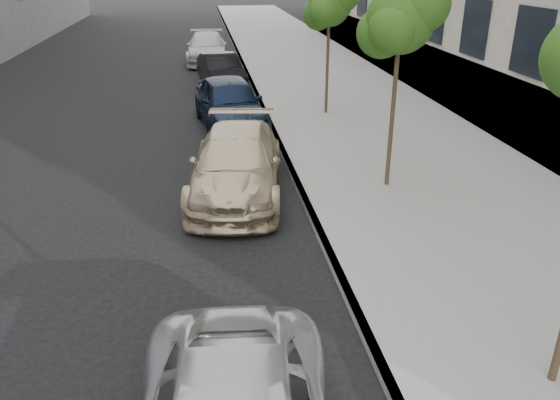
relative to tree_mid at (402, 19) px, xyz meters
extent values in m
cube|color=gray|center=(1.07, 16.00, -3.75)|extent=(6.40, 72.00, 0.14)
cube|color=#9E9B93|center=(-2.05, 16.00, -3.75)|extent=(0.15, 72.00, 0.14)
cylinder|color=#38281C|center=(-0.03, 0.00, -1.49)|extent=(0.10, 0.10, 4.37)
sphere|color=#2A5415|center=(-0.03, 0.00, 0.00)|extent=(1.44, 1.44, 1.44)
sphere|color=#2A5415|center=(0.32, -0.20, 0.30)|extent=(1.15, 1.15, 1.15)
sphere|color=#2A5415|center=(-0.33, 0.25, -0.30)|extent=(1.08, 1.08, 1.08)
cylinder|color=#38281C|center=(-0.03, 6.50, -1.59)|extent=(0.10, 0.10, 4.16)
sphere|color=#2A5415|center=(-0.03, 6.50, -0.21)|extent=(1.34, 1.34, 1.34)
sphere|color=#2A5415|center=(-0.33, 6.75, -0.51)|extent=(1.00, 1.00, 1.00)
imported|color=#C4B18B|center=(-3.49, 0.33, -3.11)|extent=(2.63, 5.11, 1.42)
imported|color=black|center=(-3.33, 5.69, -3.03)|extent=(2.41, 4.82, 1.58)
imported|color=black|center=(-3.33, 11.69, -3.15)|extent=(2.05, 4.20, 1.32)
imported|color=#ADAFB6|center=(-3.79, 17.63, -3.09)|extent=(2.17, 5.06, 1.45)
camera|label=1|loc=(-4.16, -11.30, 1.16)|focal=35.00mm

